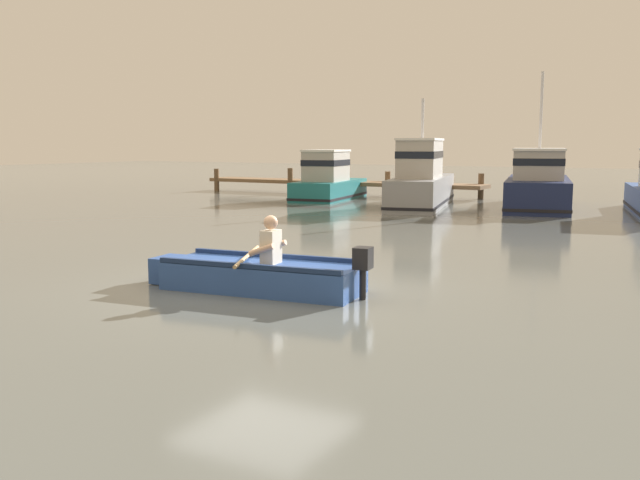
{
  "coord_description": "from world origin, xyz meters",
  "views": [
    {
      "loc": [
        6.23,
        -9.18,
        2.28
      ],
      "look_at": [
        0.1,
        1.63,
        0.55
      ],
      "focal_mm": 38.97,
      "sensor_mm": 36.0,
      "label": 1
    }
  ],
  "objects": [
    {
      "name": "ground_plane",
      "position": [
        0.0,
        0.0,
        0.0
      ],
      "size": [
        120.0,
        120.0,
        0.0
      ],
      "primitive_type": "plane",
      "color": "slate"
    },
    {
      "name": "wooden_dock",
      "position": [
        -8.41,
        18.29,
        0.55
      ],
      "size": [
        13.39,
        1.64,
        1.18
      ],
      "color": "brown",
      "rests_on": "ground"
    },
    {
      "name": "rowboat_with_person",
      "position": [
        0.14,
        -0.38,
        0.25
      ],
      "size": [
        3.73,
        1.84,
        1.19
      ],
      "color": "#2D519E",
      "rests_on": "ground"
    },
    {
      "name": "moored_boat_teal",
      "position": [
        -7.55,
        15.82,
        0.75
      ],
      "size": [
        2.53,
        5.03,
        2.04
      ],
      "color": "#1E727A",
      "rests_on": "ground"
    },
    {
      "name": "moored_boat_grey",
      "position": [
        -2.99,
        14.53,
        0.91
      ],
      "size": [
        3.18,
        6.91,
        3.88
      ],
      "color": "gray",
      "rests_on": "ground"
    },
    {
      "name": "moored_boat_navy",
      "position": [
        0.84,
        15.98,
        0.8
      ],
      "size": [
        3.41,
        6.71,
        4.75
      ],
      "color": "#19234C",
      "rests_on": "ground"
    }
  ]
}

